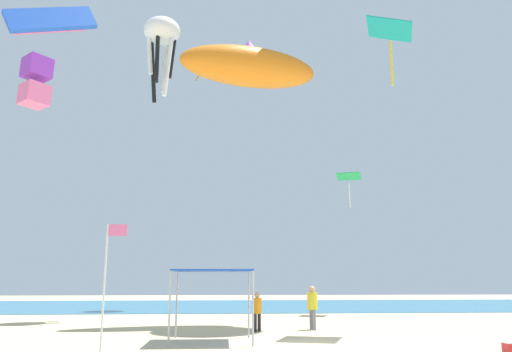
# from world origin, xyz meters

# --- Properties ---
(ground) EXTENTS (110.00, 110.00, 0.10)m
(ground) POSITION_xyz_m (0.00, 0.00, -0.05)
(ground) COLOR #D1BA8C
(ocean_strip) EXTENTS (110.00, 21.32, 0.03)m
(ocean_strip) POSITION_xyz_m (0.00, 26.16, 0.01)
(ocean_strip) COLOR teal
(ocean_strip) RESTS_ON ground
(canopy_tent) EXTENTS (2.86, 2.68, 2.54)m
(canopy_tent) POSITION_xyz_m (-3.59, 0.73, 2.39)
(canopy_tent) COLOR #B2B2B7
(canopy_tent) RESTS_ON ground
(person_near_tent) EXTENTS (0.39, 0.39, 1.65)m
(person_near_tent) POSITION_xyz_m (-1.71, 4.21, 0.97)
(person_near_tent) COLOR black
(person_near_tent) RESTS_ON ground
(person_leftmost) EXTENTS (0.45, 0.50, 1.90)m
(person_leftmost) POSITION_xyz_m (0.81, 4.81, 1.12)
(person_leftmost) COLOR slate
(person_leftmost) RESTS_ON ground
(banner_flag) EXTENTS (0.61, 0.06, 3.81)m
(banner_flag) POSITION_xyz_m (-6.61, -2.77, 2.28)
(banner_flag) COLOR silver
(banner_flag) RESTS_ON ground
(kite_diamond_teal) EXTENTS (2.66, 2.71, 3.23)m
(kite_diamond_teal) POSITION_xyz_m (4.73, 3.80, 13.96)
(kite_diamond_teal) COLOR teal
(kite_inflatable_orange) EXTENTS (8.31, 4.24, 2.99)m
(kite_inflatable_orange) POSITION_xyz_m (-1.86, 8.50, 14.09)
(kite_inflatable_orange) COLOR orange
(kite_octopus_white) EXTENTS (2.97, 2.97, 5.54)m
(kite_octopus_white) POSITION_xyz_m (-7.35, 12.04, 17.69)
(kite_octopus_white) COLOR white
(kite_box_purple) EXTENTS (1.42, 1.42, 2.12)m
(kite_box_purple) POSITION_xyz_m (-11.21, 2.40, 10.37)
(kite_box_purple) COLOR purple
(kite_parafoil_blue) EXTENTS (4.52, 2.61, 2.94)m
(kite_parafoil_blue) POSITION_xyz_m (-12.74, 7.58, 16.07)
(kite_parafoil_blue) COLOR blue
(kite_diamond_green) EXTENTS (2.03, 2.03, 2.29)m
(kite_diamond_green) POSITION_xyz_m (5.35, 14.91, 9.00)
(kite_diamond_green) COLOR green
(kite_delta_red) EXTENTS (3.33, 3.30, 2.25)m
(kite_delta_red) POSITION_xyz_m (-4.76, 21.53, 19.88)
(kite_delta_red) COLOR red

